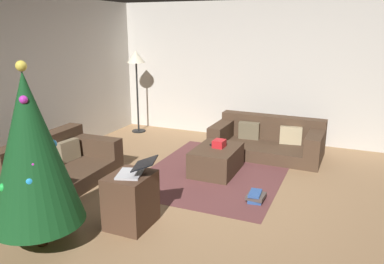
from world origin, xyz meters
TOP-DOWN VIEW (x-y plane):
  - ground_plane at (0.00, 0.00)m, footprint 6.40×6.40m
  - rear_partition at (0.00, 3.14)m, footprint 6.40×0.12m
  - corner_partition at (3.14, 0.00)m, footprint 0.12×6.40m
  - couch_left at (-0.17, 2.25)m, footprint 1.62×1.01m
  - couch_right at (2.25, -0.20)m, footprint 1.01×1.84m
  - ottoman at (1.08, 0.33)m, footprint 0.87×0.61m
  - gift_box at (1.13, 0.31)m, footprint 0.20×0.17m
  - tv_remote at (1.13, 0.39)m, footprint 0.12×0.16m
  - christmas_tree at (-1.49, 1.28)m, footprint 0.90×0.90m
  - side_table at (-0.79, 0.66)m, footprint 0.52×0.44m
  - laptop at (-0.77, 0.59)m, footprint 0.43×0.49m
  - book_stack at (0.35, -0.46)m, footprint 0.31×0.23m
  - corner_lamp at (2.59, 2.60)m, footprint 0.36×0.36m
  - area_rug at (1.08, 0.33)m, footprint 2.60×2.00m

SIDE VIEW (x-z plane):
  - ground_plane at x=0.00m, z-range 0.00..0.00m
  - area_rug at x=1.08m, z-range 0.00..0.01m
  - book_stack at x=0.35m, z-range 0.00..0.11m
  - ottoman at x=1.08m, z-range 0.00..0.38m
  - couch_right at x=2.25m, z-range -0.07..0.55m
  - couch_left at x=-0.17m, z-range -0.07..0.57m
  - side_table at x=-0.79m, z-range 0.00..0.60m
  - tv_remote at x=1.13m, z-range 0.38..0.41m
  - gift_box at x=1.13m, z-range 0.38..0.50m
  - laptop at x=-0.77m, z-range 0.56..0.75m
  - christmas_tree at x=-1.49m, z-range 0.09..1.94m
  - rear_partition at x=0.00m, z-range 0.00..2.60m
  - corner_partition at x=3.14m, z-range 0.00..2.60m
  - corner_lamp at x=2.59m, z-range 0.59..2.26m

